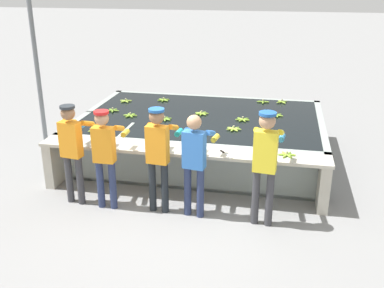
{
  "coord_description": "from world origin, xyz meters",
  "views": [
    {
      "loc": [
        1.5,
        -6.2,
        3.42
      ],
      "look_at": [
        0.0,
        1.13,
        0.58
      ],
      "focal_mm": 42.0,
      "sensor_mm": 36.0,
      "label": 1
    }
  ],
  "objects_px": {
    "banana_bunch_floating_0": "(165,119)",
    "banana_bunch_floating_6": "(96,130)",
    "worker_3": "(195,157)",
    "banana_bunch_floating_3": "(202,113)",
    "banana_bunch_floating_12": "(243,119)",
    "worker_1": "(105,150)",
    "banana_bunch_floating_4": "(282,102)",
    "banana_bunch_floating_11": "(130,115)",
    "banana_bunch_floating_10": "(113,110)",
    "support_post_left": "(38,72)",
    "banana_bunch_floating_7": "(163,100)",
    "banana_bunch_floating_9": "(126,101)",
    "banana_bunch_ledge_1": "(287,155)",
    "banana_bunch_floating_8": "(200,134)",
    "banana_bunch_floating_5": "(234,129)",
    "worker_2": "(158,150)",
    "worker_0": "(72,145)",
    "banana_bunch_floating_2": "(276,115)",
    "banana_bunch_ledge_0": "(69,138)",
    "banana_bunch_floating_1": "(263,102)",
    "knife_0": "(224,153)"
  },
  "relations": [
    {
      "from": "banana_bunch_floating_0",
      "to": "banana_bunch_floating_5",
      "type": "relative_size",
      "value": 1.0
    },
    {
      "from": "banana_bunch_floating_0",
      "to": "banana_bunch_ledge_1",
      "type": "distance_m",
      "value": 2.67
    },
    {
      "from": "worker_3",
      "to": "banana_bunch_floating_3",
      "type": "xyz_separation_m",
      "value": [
        -0.35,
        2.47,
        -0.1
      ]
    },
    {
      "from": "banana_bunch_floating_2",
      "to": "banana_bunch_floating_10",
      "type": "distance_m",
      "value": 3.26
    },
    {
      "from": "banana_bunch_floating_4",
      "to": "banana_bunch_floating_11",
      "type": "distance_m",
      "value": 3.29
    },
    {
      "from": "banana_bunch_floating_12",
      "to": "worker_1",
      "type": "bearing_deg",
      "value": -129.32
    },
    {
      "from": "banana_bunch_floating_4",
      "to": "banana_bunch_floating_12",
      "type": "height_order",
      "value": "same"
    },
    {
      "from": "worker_0",
      "to": "banana_bunch_floating_0",
      "type": "distance_m",
      "value": 2.16
    },
    {
      "from": "worker_3",
      "to": "banana_bunch_floating_3",
      "type": "relative_size",
      "value": 5.64
    },
    {
      "from": "banana_bunch_floating_3",
      "to": "banana_bunch_ledge_1",
      "type": "distance_m",
      "value": 2.5
    },
    {
      "from": "worker_2",
      "to": "worker_1",
      "type": "bearing_deg",
      "value": -176.97
    },
    {
      "from": "worker_3",
      "to": "banana_bunch_floating_11",
      "type": "height_order",
      "value": "worker_3"
    },
    {
      "from": "banana_bunch_floating_6",
      "to": "banana_bunch_floating_11",
      "type": "xyz_separation_m",
      "value": [
        0.31,
        0.96,
        -0.0
      ]
    },
    {
      "from": "support_post_left",
      "to": "banana_bunch_floating_1",
      "type": "bearing_deg",
      "value": 18.52
    },
    {
      "from": "banana_bunch_floating_5",
      "to": "banana_bunch_floating_7",
      "type": "distance_m",
      "value": 2.39
    },
    {
      "from": "worker_2",
      "to": "banana_bunch_floating_8",
      "type": "relative_size",
      "value": 5.8
    },
    {
      "from": "worker_0",
      "to": "banana_bunch_floating_12",
      "type": "bearing_deg",
      "value": 42.62
    },
    {
      "from": "worker_3",
      "to": "banana_bunch_ledge_0",
      "type": "relative_size",
      "value": 5.62
    },
    {
      "from": "banana_bunch_floating_4",
      "to": "support_post_left",
      "type": "xyz_separation_m",
      "value": [
        -4.78,
        -1.54,
        0.76
      ]
    },
    {
      "from": "worker_1",
      "to": "banana_bunch_floating_10",
      "type": "xyz_separation_m",
      "value": [
        -0.78,
        2.34,
        -0.1
      ]
    },
    {
      "from": "banana_bunch_ledge_1",
      "to": "banana_bunch_floating_7",
      "type": "bearing_deg",
      "value": 134.55
    },
    {
      "from": "banana_bunch_floating_0",
      "to": "banana_bunch_floating_8",
      "type": "distance_m",
      "value": 1.07
    },
    {
      "from": "banana_bunch_floating_12",
      "to": "banana_bunch_ledge_1",
      "type": "relative_size",
      "value": 1.0
    },
    {
      "from": "worker_3",
      "to": "banana_bunch_floating_9",
      "type": "relative_size",
      "value": 5.74
    },
    {
      "from": "banana_bunch_floating_7",
      "to": "banana_bunch_floating_9",
      "type": "relative_size",
      "value": 1.02
    },
    {
      "from": "worker_1",
      "to": "worker_2",
      "type": "relative_size",
      "value": 0.96
    },
    {
      "from": "worker_0",
      "to": "banana_bunch_floating_12",
      "type": "xyz_separation_m",
      "value": [
        2.4,
        2.21,
        -0.13
      ]
    },
    {
      "from": "banana_bunch_floating_6",
      "to": "support_post_left",
      "type": "bearing_deg",
      "value": 147.44
    },
    {
      "from": "banana_bunch_ledge_1",
      "to": "banana_bunch_floating_2",
      "type": "bearing_deg",
      "value": 95.95
    },
    {
      "from": "banana_bunch_floating_4",
      "to": "banana_bunch_floating_5",
      "type": "bearing_deg",
      "value": -112.09
    },
    {
      "from": "banana_bunch_floating_2",
      "to": "support_post_left",
      "type": "height_order",
      "value": "support_post_left"
    },
    {
      "from": "worker_1",
      "to": "worker_2",
      "type": "bearing_deg",
      "value": 3.03
    },
    {
      "from": "banana_bunch_floating_0",
      "to": "banana_bunch_floating_9",
      "type": "relative_size",
      "value": 1.02
    },
    {
      "from": "worker_2",
      "to": "banana_bunch_floating_7",
      "type": "height_order",
      "value": "worker_2"
    },
    {
      "from": "knife_0",
      "to": "support_post_left",
      "type": "xyz_separation_m",
      "value": [
        -3.96,
        1.62,
        0.77
      ]
    },
    {
      "from": "banana_bunch_floating_4",
      "to": "banana_bunch_floating_6",
      "type": "relative_size",
      "value": 0.89
    },
    {
      "from": "banana_bunch_floating_2",
      "to": "banana_bunch_floating_5",
      "type": "relative_size",
      "value": 1.0
    },
    {
      "from": "banana_bunch_floating_9",
      "to": "worker_1",
      "type": "bearing_deg",
      "value": -76.05
    },
    {
      "from": "worker_0",
      "to": "banana_bunch_floating_6",
      "type": "relative_size",
      "value": 5.83
    },
    {
      "from": "worker_0",
      "to": "worker_2",
      "type": "height_order",
      "value": "worker_2"
    },
    {
      "from": "support_post_left",
      "to": "banana_bunch_floating_3",
      "type": "bearing_deg",
      "value": 6.18
    },
    {
      "from": "worker_0",
      "to": "support_post_left",
      "type": "bearing_deg",
      "value": 128.77
    },
    {
      "from": "worker_3",
      "to": "banana_bunch_floating_11",
      "type": "relative_size",
      "value": 5.61
    },
    {
      "from": "worker_3",
      "to": "banana_bunch_floating_7",
      "type": "relative_size",
      "value": 5.65
    },
    {
      "from": "banana_bunch_floating_6",
      "to": "support_post_left",
      "type": "xyz_separation_m",
      "value": [
        -1.59,
        1.01,
        0.76
      ]
    },
    {
      "from": "worker_1",
      "to": "banana_bunch_floating_6",
      "type": "xyz_separation_m",
      "value": [
        -0.63,
        1.12,
        -0.1
      ]
    },
    {
      "from": "banana_bunch_floating_3",
      "to": "banana_bunch_floating_6",
      "type": "xyz_separation_m",
      "value": [
        -1.65,
        -1.36,
        0.0
      ]
    },
    {
      "from": "banana_bunch_floating_0",
      "to": "banana_bunch_floating_6",
      "type": "relative_size",
      "value": 1.02
    },
    {
      "from": "banana_bunch_floating_4",
      "to": "banana_bunch_floating_9",
      "type": "distance_m",
      "value": 3.38
    },
    {
      "from": "banana_bunch_floating_6",
      "to": "banana_bunch_floating_5",
      "type": "bearing_deg",
      "value": 13.08
    }
  ]
}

